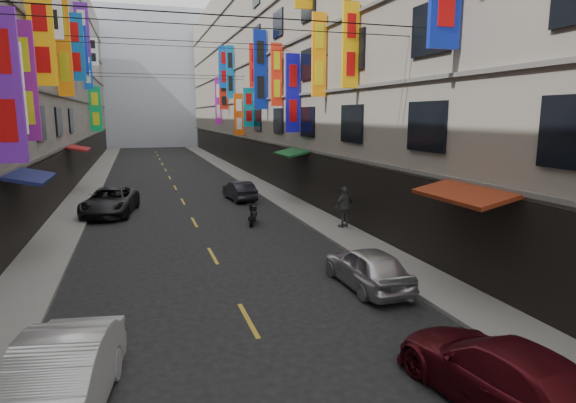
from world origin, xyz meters
TOP-DOWN VIEW (x-y plane):
  - sidewalk_left at (-6.00, 42.00)m, footprint 2.00×90.00m
  - sidewalk_right at (6.00, 42.00)m, footprint 2.00×90.00m
  - building_row_right at (11.99, 42.00)m, footprint 10.14×90.00m
  - haze_block at (0.00, 92.00)m, footprint 18.00×8.00m
  - shop_signage at (-0.19, 35.21)m, footprint 14.00×55.00m
  - street_awnings at (-1.26, 26.00)m, footprint 13.99×35.20m
  - overhead_cables at (0.00, 30.00)m, footprint 14.00×38.04m
  - lane_markings at (0.00, 39.00)m, footprint 0.12×80.20m
  - scooter_far_right at (2.67, 28.80)m, footprint 0.79×1.73m
  - car_left_mid at (-4.00, 14.88)m, footprint 2.15×4.46m
  - car_left_far at (-4.00, 33.21)m, footprint 3.15×5.42m
  - car_right_near at (3.49, 13.00)m, footprint 2.27×4.60m
  - car_right_mid at (4.00, 19.26)m, footprint 1.58×3.78m
  - car_right_far at (3.40, 35.50)m, footprint 1.58×3.70m
  - pedestrian_rfar at (6.39, 26.37)m, footprint 1.24×0.91m

SIDE VIEW (x-z plane):
  - lane_markings at x=0.00m, z-range 0.00..0.01m
  - sidewalk_left at x=-6.00m, z-range 0.00..0.12m
  - sidewalk_right at x=6.00m, z-range 0.00..0.12m
  - scooter_far_right at x=2.67m, z-range -0.13..1.01m
  - car_right_far at x=3.40m, z-range 0.00..1.19m
  - car_right_mid at x=4.00m, z-range 0.00..1.28m
  - car_right_near at x=3.49m, z-range 0.00..1.29m
  - car_left_mid at x=-4.00m, z-range 0.00..1.41m
  - car_left_far at x=-4.00m, z-range 0.00..1.42m
  - pedestrian_rfar at x=6.39m, z-range 0.12..2.01m
  - street_awnings at x=-1.26m, z-range 2.80..3.20m
  - overhead_cables at x=0.00m, z-range 8.18..9.42m
  - shop_signage at x=-0.19m, z-range 3.12..15.08m
  - building_row_right at x=11.99m, z-range -0.01..18.99m
  - haze_block at x=0.00m, z-range 0.00..22.00m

